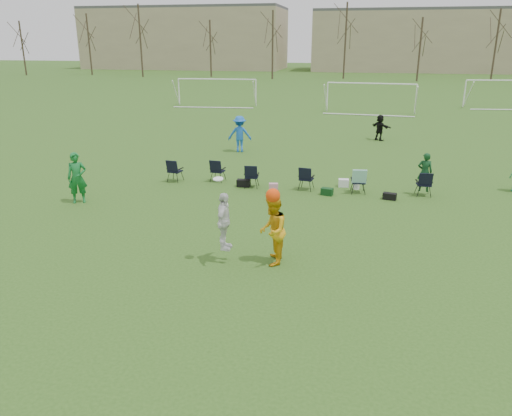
% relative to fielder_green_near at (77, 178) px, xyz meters
% --- Properties ---
extents(ground, '(260.00, 260.00, 0.00)m').
position_rel_fielder_green_near_xyz_m(ground, '(6.77, -4.42, -0.96)').
color(ground, '#2C5019').
rests_on(ground, ground).
extents(fielder_green_near, '(0.83, 0.73, 1.91)m').
position_rel_fielder_green_near_xyz_m(fielder_green_near, '(0.00, 0.00, 0.00)').
color(fielder_green_near, '#136A2A').
rests_on(fielder_green_near, ground).
extents(fielder_blue, '(1.37, 0.95, 1.95)m').
position_rel_fielder_green_near_xyz_m(fielder_blue, '(3.75, 10.04, 0.02)').
color(fielder_blue, blue).
rests_on(fielder_blue, ground).
extents(fielder_black, '(1.35, 1.33, 1.55)m').
position_rel_fielder_green_near_xyz_m(fielder_black, '(11.29, 15.06, -0.18)').
color(fielder_black, black).
rests_on(fielder_black, ground).
extents(center_contest, '(1.94, 1.15, 2.41)m').
position_rel_fielder_green_near_xyz_m(center_contest, '(7.68, -3.88, 0.10)').
color(center_contest, white).
rests_on(center_contest, ground).
extents(sideline_setup, '(10.95, 1.83, 1.69)m').
position_rel_fielder_green_near_xyz_m(sideline_setup, '(8.06, 3.58, -0.45)').
color(sideline_setup, '#103D1B').
rests_on(sideline_setup, ground).
extents(goal_left, '(7.39, 0.76, 2.46)m').
position_rel_fielder_green_near_xyz_m(goal_left, '(-3.23, 29.58, 0.97)').
color(goal_left, white).
rests_on(goal_left, ground).
extents(goal_mid, '(7.40, 0.63, 2.46)m').
position_rel_fielder_green_near_xyz_m(goal_mid, '(10.77, 27.58, 0.97)').
color(goal_mid, white).
rests_on(goal_mid, ground).
extents(goal_right, '(7.35, 1.14, 2.46)m').
position_rel_fielder_green_near_xyz_m(goal_right, '(22.77, 33.58, 0.97)').
color(goal_right, white).
rests_on(goal_right, ground).
extents(tree_line, '(110.28, 3.28, 11.40)m').
position_rel_fielder_green_near_xyz_m(tree_line, '(7.01, 65.43, 4.14)').
color(tree_line, '#382B21').
rests_on(tree_line, ground).
extents(building_row, '(126.00, 16.00, 13.00)m').
position_rel_fielder_green_near_xyz_m(building_row, '(13.50, 91.58, 5.03)').
color(building_row, tan).
rests_on(building_row, ground).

